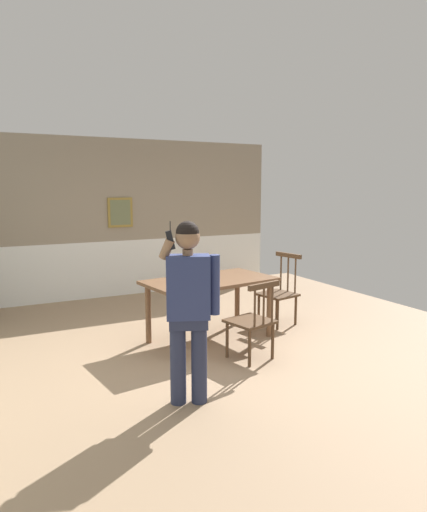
# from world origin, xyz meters

# --- Properties ---
(ground_plane) EXTENTS (7.57, 7.57, 0.00)m
(ground_plane) POSITION_xyz_m (0.00, 0.00, 0.00)
(ground_plane) COLOR #9E7F60
(room_back_partition) EXTENTS (5.60, 0.17, 2.73)m
(room_back_partition) POSITION_xyz_m (-0.00, 3.44, 1.31)
(room_back_partition) COLOR gray
(room_back_partition) RESTS_ON ground_plane
(dining_table) EXTENTS (1.69, 1.08, 0.78)m
(dining_table) POSITION_xyz_m (0.22, 0.52, 0.68)
(dining_table) COLOR brown
(dining_table) RESTS_ON ground_plane
(chair_near_window) EXTENTS (0.54, 0.54, 0.90)m
(chair_near_window) POSITION_xyz_m (0.34, -0.29, 0.45)
(chair_near_window) COLOR #513823
(chair_near_window) RESTS_ON ground_plane
(chair_by_doorway) EXTENTS (0.53, 0.53, 0.99)m
(chair_by_doorway) POSITION_xyz_m (1.39, 0.69, 0.46)
(chair_by_doorway) COLOR #513823
(chair_by_doorway) RESTS_ON ground_plane
(person_figure) EXTENTS (0.51, 0.33, 1.63)m
(person_figure) POSITION_xyz_m (-0.71, -0.93, 0.92)
(person_figure) COLOR #282E49
(person_figure) RESTS_ON ground_plane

